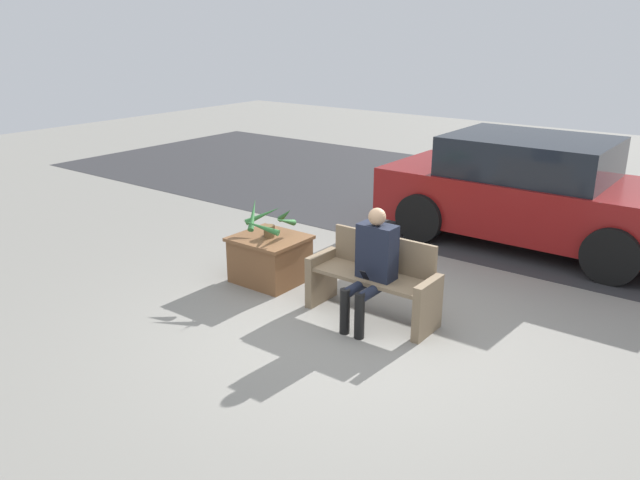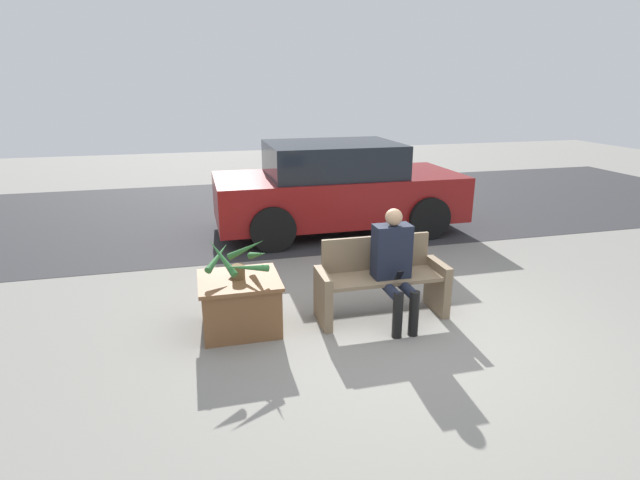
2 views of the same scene
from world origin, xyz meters
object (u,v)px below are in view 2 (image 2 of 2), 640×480
at_px(bench, 381,280).
at_px(person_seated, 394,262).
at_px(planter_box, 240,302).
at_px(parked_car, 337,188).
at_px(potted_plant, 238,259).

bearing_deg(bench, person_seated, -66.35).
distance_m(person_seated, planter_box, 1.68).
xyz_separation_m(bench, planter_box, (-1.54, 0.06, -0.11)).
relative_size(person_seated, parked_car, 0.30).
bearing_deg(potted_plant, bench, -2.49).
distance_m(person_seated, potted_plant, 1.63).
bearing_deg(planter_box, person_seated, -8.43).
bearing_deg(parked_car, bench, -98.00).
distance_m(bench, potted_plant, 1.58).
distance_m(planter_box, parked_car, 3.90).
xyz_separation_m(potted_plant, parked_car, (2.01, 3.31, -0.02)).
relative_size(planter_box, parked_car, 0.20).
xyz_separation_m(planter_box, potted_plant, (0.01, 0.00, 0.47)).
distance_m(person_seated, parked_car, 3.57).
relative_size(bench, person_seated, 1.14).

